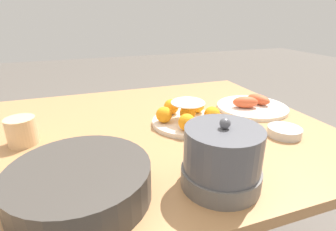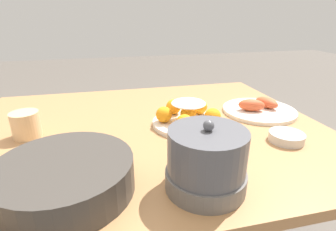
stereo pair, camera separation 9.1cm
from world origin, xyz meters
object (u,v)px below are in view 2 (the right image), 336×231
object	(u,v)px
warming_pot	(206,161)
serving_bowl	(65,175)
seafood_platter	(259,109)
cake_plate	(188,116)
sauce_bowl	(287,137)
cup_near	(26,125)
dining_table	(149,150)

from	to	relation	value
warming_pot	serving_bowl	bearing A→B (deg)	-10.86
warming_pot	seafood_platter	bearing A→B (deg)	-133.38
cake_plate	sauce_bowl	world-z (taller)	cake_plate
seafood_platter	warming_pot	distance (m)	0.56
sauce_bowl	cup_near	bearing A→B (deg)	-15.55
serving_bowl	cake_plate	bearing A→B (deg)	-142.00
seafood_platter	serving_bowl	bearing A→B (deg)	26.67
sauce_bowl	seafood_platter	world-z (taller)	seafood_platter
serving_bowl	cup_near	size ratio (longest dim) A/B	3.47
serving_bowl	seafood_platter	bearing A→B (deg)	-153.33
sauce_bowl	seafood_platter	bearing A→B (deg)	-102.25
serving_bowl	cup_near	xyz separation A→B (m)	(0.16, -0.32, 0.00)
serving_bowl	warming_pot	distance (m)	0.31
dining_table	seafood_platter	distance (m)	0.47
sauce_bowl	cup_near	distance (m)	0.82
sauce_bowl	seafood_platter	size ratio (longest dim) A/B	0.38
serving_bowl	sauce_bowl	world-z (taller)	serving_bowl
cake_plate	warming_pot	xyz separation A→B (m)	(0.07, 0.35, 0.04)
cup_near	warming_pot	xyz separation A→B (m)	(-0.46, 0.38, 0.03)
cake_plate	dining_table	bearing A→B (deg)	-5.28
seafood_platter	cup_near	bearing A→B (deg)	1.74
cake_plate	warming_pot	distance (m)	0.36
serving_bowl	sauce_bowl	size ratio (longest dim) A/B	2.82
dining_table	cake_plate	xyz separation A→B (m)	(-0.14, 0.01, 0.12)
dining_table	sauce_bowl	distance (m)	0.46
dining_table	cake_plate	bearing A→B (deg)	174.72
cake_plate	serving_bowl	xyz separation A→B (m)	(0.37, 0.29, 0.01)
cake_plate	serving_bowl	distance (m)	0.47
sauce_bowl	warming_pot	distance (m)	0.37
cake_plate	sauce_bowl	bearing A→B (deg)	143.89
serving_bowl	seafood_platter	world-z (taller)	serving_bowl
cup_near	sauce_bowl	bearing A→B (deg)	164.45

